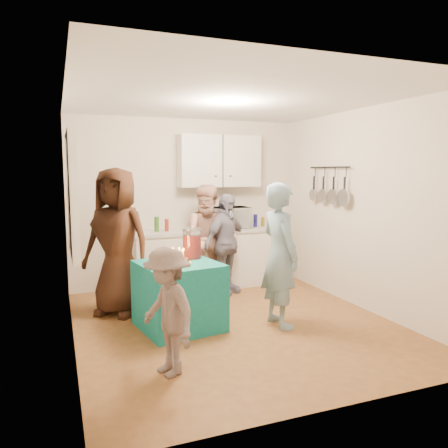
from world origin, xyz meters
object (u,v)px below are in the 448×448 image
object	(u,v)px
man_birthday	(280,255)
child_near_left	(167,312)
party_table	(179,295)
woman_back_right	(226,244)
counter	(205,260)
woman_back_center	(210,240)
woman_back_left	(117,242)
punch_jar	(192,244)
microwave	(230,218)

from	to	relation	value
man_birthday	child_near_left	xyz separation A→B (m)	(-1.51, -0.75, -0.26)
party_table	woman_back_right	xyz separation A→B (m)	(1.02, 1.15, 0.36)
counter	party_table	size ratio (longest dim) A/B	2.59
woman_back_center	child_near_left	world-z (taller)	woman_back_center
woman_back_left	woman_back_center	xyz separation A→B (m)	(1.38, 0.46, -0.12)
counter	woman_back_right	xyz separation A→B (m)	(0.18, -0.44, 0.31)
party_table	woman_back_left	world-z (taller)	woman_back_left
woman_back_left	child_near_left	size ratio (longest dim) A/B	1.61
woman_back_right	woman_back_center	bearing A→B (deg)	132.02
woman_back_right	party_table	bearing A→B (deg)	-160.81
woman_back_left	woman_back_right	size ratio (longest dim) A/B	1.25
man_birthday	woman_back_right	world-z (taller)	man_birthday
woman_back_center	punch_jar	bearing A→B (deg)	-100.46
woman_back_right	child_near_left	distance (m)	2.65
woman_back_right	child_near_left	bearing A→B (deg)	-151.49
punch_jar	woman_back_center	xyz separation A→B (m)	(0.58, 1.02, -0.13)
party_table	woman_back_left	distance (m)	1.10
party_table	punch_jar	world-z (taller)	punch_jar
counter	punch_jar	world-z (taller)	punch_jar
punch_jar	counter	bearing A→B (deg)	65.76
counter	party_table	bearing A→B (deg)	-118.06
counter	woman_back_right	size ratio (longest dim) A/B	1.49
counter	child_near_left	xyz separation A→B (m)	(-1.24, -2.68, 0.14)
microwave	child_near_left	xyz separation A→B (m)	(-1.66, -2.68, -0.50)
counter	punch_jar	xyz separation A→B (m)	(-0.63, -1.39, 0.50)
punch_jar	woman_back_left	distance (m)	0.98
microwave	woman_back_right	bearing A→B (deg)	-118.96
microwave	woman_back_center	world-z (taller)	woman_back_center
party_table	man_birthday	xyz separation A→B (m)	(1.12, -0.34, 0.45)
counter	child_near_left	bearing A→B (deg)	-114.89
microwave	party_table	xyz separation A→B (m)	(-1.27, -1.59, -0.69)
punch_jar	woman_back_center	world-z (taller)	woman_back_center
woman_back_left	woman_back_center	size ratio (longest dim) A/B	1.15
woman_back_left	punch_jar	bearing A→B (deg)	3.93
woman_back_center	child_near_left	xyz separation A→B (m)	(-1.20, -2.31, -0.23)
counter	punch_jar	bearing A→B (deg)	-114.24
woman_back_left	child_near_left	bearing A→B (deg)	-45.10
counter	woman_back_center	xyz separation A→B (m)	(-0.05, -0.36, 0.37)
woman_back_center	counter	bearing A→B (deg)	101.90
woman_back_left	counter	bearing A→B (deg)	69.16
counter	child_near_left	distance (m)	2.96
microwave	man_birthday	size ratio (longest dim) A/B	0.35
man_birthday	microwave	bearing A→B (deg)	-6.33
microwave	woman_back_center	xyz separation A→B (m)	(-0.47, -0.36, -0.27)
punch_jar	child_near_left	distance (m)	1.47
microwave	party_table	size ratio (longest dim) A/B	0.69
woman_back_center	child_near_left	bearing A→B (deg)	-98.31
punch_jar	microwave	bearing A→B (deg)	53.04
counter	woman_back_left	bearing A→B (deg)	-150.08
microwave	woman_back_left	bearing A→B (deg)	-156.07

